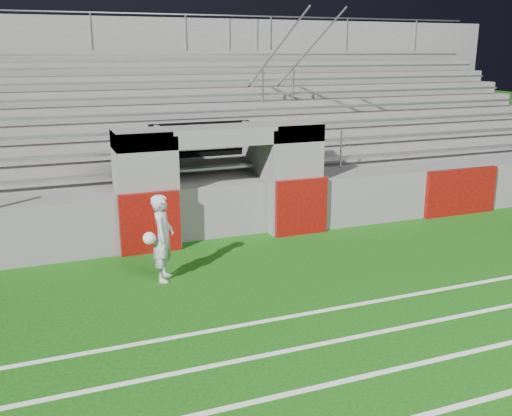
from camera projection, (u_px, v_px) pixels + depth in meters
name	position (u px, v px, depth m)	size (l,w,h in m)	color
ground	(282.00, 291.00, 10.41)	(90.00, 90.00, 0.00)	#13490C
stadium_structure	(176.00, 146.00, 17.17)	(26.00, 8.48, 5.42)	#64625F
goalkeeper_with_ball	(163.00, 238.00, 10.74)	(0.69, 0.72, 1.68)	#B9BCC3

